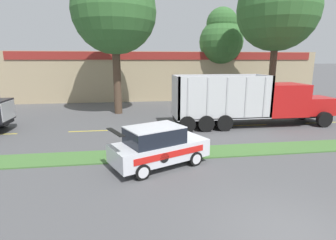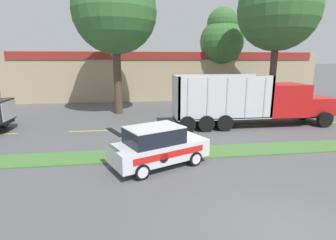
# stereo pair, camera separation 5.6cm
# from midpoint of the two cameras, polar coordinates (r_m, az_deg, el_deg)

# --- Properties ---
(ground_plane) EXTENTS (600.00, 600.00, 0.00)m
(ground_plane) POSITION_cam_midpoint_polar(r_m,az_deg,el_deg) (7.98, 24.36, -21.58)
(ground_plane) COLOR #515154
(grass_verge) EXTENTS (120.00, 1.67, 0.06)m
(grass_verge) POSITION_cam_midpoint_polar(r_m,az_deg,el_deg) (13.03, 9.72, -6.75)
(grass_verge) COLOR #477538
(grass_verge) RESTS_ON ground_plane
(centre_line_3) EXTENTS (2.40, 0.14, 0.01)m
(centre_line_3) POSITION_cam_midpoint_polar(r_m,az_deg,el_deg) (17.28, -17.06, -2.31)
(centre_line_3) COLOR yellow
(centre_line_3) RESTS_ON ground_plane
(centre_line_4) EXTENTS (2.40, 0.14, 0.01)m
(centre_line_4) POSITION_cam_midpoint_polar(r_m,az_deg,el_deg) (17.26, 0.93, -1.75)
(centre_line_4) COLOR yellow
(centre_line_4) RESTS_ON ground_plane
(centre_line_5) EXTENTS (2.40, 0.14, 0.01)m
(centre_line_5) POSITION_cam_midpoint_polar(r_m,az_deg,el_deg) (18.86, 17.36, -1.08)
(centre_line_5) COLOR yellow
(centre_line_5) RESTS_ON ground_plane
(centre_line_6) EXTENTS (2.40, 0.14, 0.01)m
(centre_line_6) POSITION_cam_midpoint_polar(r_m,az_deg,el_deg) (21.72, 30.35, -0.49)
(centre_line_6) COLOR yellow
(centre_line_6) RESTS_ON ground_plane
(dump_truck_mid) EXTENTS (11.05, 2.66, 3.42)m
(dump_truck_mid) POSITION_cam_midpoint_polar(r_m,az_deg,el_deg) (19.01, 20.18, 3.47)
(dump_truck_mid) COLOR black
(dump_truck_mid) RESTS_ON ground_plane
(rally_car) EXTENTS (4.40, 3.26, 1.76)m
(rally_car) POSITION_cam_midpoint_polar(r_m,az_deg,el_deg) (11.00, -2.32, -5.66)
(rally_car) COLOR silver
(rally_car) RESTS_ON ground_plane
(store_building_backdrop) EXTENTS (33.93, 12.10, 5.26)m
(store_building_backdrop) POSITION_cam_midpoint_polar(r_m,az_deg,el_deg) (34.34, -1.42, 10.01)
(store_building_backdrop) COLOR tan
(store_building_backdrop) RESTS_ON ground_plane
(tree_behind_left) EXTENTS (6.56, 6.56, 13.00)m
(tree_behind_left) POSITION_cam_midpoint_polar(r_m,az_deg,el_deg) (22.44, -11.79, 23.80)
(tree_behind_left) COLOR brown
(tree_behind_left) RESTS_ON ground_plane
(tree_behind_centre) EXTENTS (6.67, 6.67, 13.42)m
(tree_behind_centre) POSITION_cam_midpoint_polar(r_m,az_deg,el_deg) (25.09, 22.86, 22.77)
(tree_behind_centre) COLOR brown
(tree_behind_centre) RESTS_ON ground_plane
(tree_behind_right) EXTENTS (4.71, 4.71, 9.84)m
(tree_behind_right) POSITION_cam_midpoint_polar(r_m,az_deg,el_deg) (30.06, 11.48, 17.22)
(tree_behind_right) COLOR brown
(tree_behind_right) RESTS_ON ground_plane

